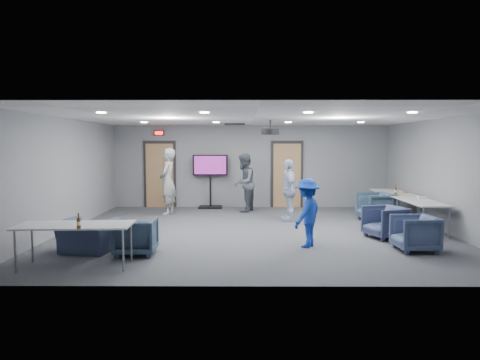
{
  "coord_description": "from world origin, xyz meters",
  "views": [
    {
      "loc": [
        -0.27,
        -10.11,
        2.07
      ],
      "look_at": [
        -0.33,
        0.39,
        1.2
      ],
      "focal_mm": 32.0,
      "sensor_mm": 36.0,
      "label": 1
    }
  ],
  "objects_px": {
    "person_b": "(244,183)",
    "bottle_right": "(396,191)",
    "person_c": "(289,190)",
    "person_d": "(307,213)",
    "person_a": "(168,182)",
    "chair_right_c": "(415,233)",
    "table_right_b": "(422,203)",
    "chair_front_a": "(136,236)",
    "tv_stand": "(210,178)",
    "chair_front_b": "(87,236)",
    "bottle_front": "(79,223)",
    "chair_right_b": "(385,222)",
    "chair_right_a": "(376,207)",
    "projector": "(270,131)",
    "table_right_a": "(393,194)",
    "table_front_left": "(75,227)"
  },
  "relations": [
    {
      "from": "person_c",
      "to": "bottle_right",
      "type": "height_order",
      "value": "person_c"
    },
    {
      "from": "person_b",
      "to": "projector",
      "type": "height_order",
      "value": "projector"
    },
    {
      "from": "person_b",
      "to": "bottle_right",
      "type": "relative_size",
      "value": 7.56
    },
    {
      "from": "person_d",
      "to": "chair_right_b",
      "type": "height_order",
      "value": "person_d"
    },
    {
      "from": "table_right_a",
      "to": "table_front_left",
      "type": "height_order",
      "value": "same"
    },
    {
      "from": "chair_front_b",
      "to": "tv_stand",
      "type": "height_order",
      "value": "tv_stand"
    },
    {
      "from": "bottle_front",
      "to": "bottle_right",
      "type": "bearing_deg",
      "value": 35.27
    },
    {
      "from": "person_d",
      "to": "table_right_a",
      "type": "xyz_separation_m",
      "value": [
        2.96,
        3.46,
        -0.01
      ]
    },
    {
      "from": "bottle_right",
      "to": "chair_front_b",
      "type": "bearing_deg",
      "value": -154.62
    },
    {
      "from": "chair_right_a",
      "to": "bottle_front",
      "type": "relative_size",
      "value": 3.34
    },
    {
      "from": "table_right_a",
      "to": "person_c",
      "type": "bearing_deg",
      "value": 98.2
    },
    {
      "from": "table_right_b",
      "to": "chair_front_a",
      "type": "bearing_deg",
      "value": 109.18
    },
    {
      "from": "chair_front_a",
      "to": "tv_stand",
      "type": "relative_size",
      "value": 0.44
    },
    {
      "from": "bottle_right",
      "to": "table_front_left",
      "type": "bearing_deg",
      "value": -147.79
    },
    {
      "from": "person_c",
      "to": "tv_stand",
      "type": "distance_m",
      "value": 3.24
    },
    {
      "from": "person_c",
      "to": "bottle_front",
      "type": "bearing_deg",
      "value": -43.59
    },
    {
      "from": "chair_right_c",
      "to": "chair_right_a",
      "type": "bearing_deg",
      "value": 173.4
    },
    {
      "from": "person_b",
      "to": "chair_front_b",
      "type": "xyz_separation_m",
      "value": [
        -3.05,
        -5.0,
        -0.58
      ]
    },
    {
      "from": "chair_right_b",
      "to": "tv_stand",
      "type": "xyz_separation_m",
      "value": [
        -4.22,
        4.47,
        0.63
      ]
    },
    {
      "from": "chair_right_b",
      "to": "chair_front_a",
      "type": "height_order",
      "value": "chair_right_b"
    },
    {
      "from": "table_right_a",
      "to": "chair_right_b",
      "type": "bearing_deg",
      "value": 157.31
    },
    {
      "from": "person_b",
      "to": "table_right_a",
      "type": "distance_m",
      "value": 4.37
    },
    {
      "from": "person_c",
      "to": "chair_front_b",
      "type": "distance_m",
      "value": 5.52
    },
    {
      "from": "person_c",
      "to": "person_d",
      "type": "height_order",
      "value": "person_c"
    },
    {
      "from": "person_a",
      "to": "chair_right_c",
      "type": "height_order",
      "value": "person_a"
    },
    {
      "from": "chair_front_b",
      "to": "chair_right_c",
      "type": "bearing_deg",
      "value": -167.41
    },
    {
      "from": "chair_right_c",
      "to": "table_right_a",
      "type": "relative_size",
      "value": 0.4
    },
    {
      "from": "chair_front_b",
      "to": "bottle_front",
      "type": "xyz_separation_m",
      "value": [
        0.39,
        -1.39,
        0.51
      ]
    },
    {
      "from": "chair_front_a",
      "to": "person_a",
      "type": "bearing_deg",
      "value": -89.73
    },
    {
      "from": "chair_right_b",
      "to": "chair_right_c",
      "type": "xyz_separation_m",
      "value": [
        0.19,
        -1.15,
        -0.01
      ]
    },
    {
      "from": "bottle_front",
      "to": "tv_stand",
      "type": "bearing_deg",
      "value": 77.63
    },
    {
      "from": "person_b",
      "to": "person_d",
      "type": "height_order",
      "value": "person_b"
    },
    {
      "from": "chair_right_a",
      "to": "projector",
      "type": "bearing_deg",
      "value": -90.43
    },
    {
      "from": "chair_front_a",
      "to": "projector",
      "type": "relative_size",
      "value": 1.71
    },
    {
      "from": "table_right_b",
      "to": "bottle_right",
      "type": "bearing_deg",
      "value": 5.15
    },
    {
      "from": "person_d",
      "to": "table_right_b",
      "type": "relative_size",
      "value": 0.79
    },
    {
      "from": "chair_front_a",
      "to": "bottle_front",
      "type": "distance_m",
      "value": 1.44
    },
    {
      "from": "projector",
      "to": "tv_stand",
      "type": "bearing_deg",
      "value": 104.46
    },
    {
      "from": "chair_front_b",
      "to": "tv_stand",
      "type": "xyz_separation_m",
      "value": [
        1.95,
        5.75,
        0.68
      ]
    },
    {
      "from": "person_a",
      "to": "person_c",
      "type": "xyz_separation_m",
      "value": [
        3.47,
        -0.99,
        -0.14
      ]
    },
    {
      "from": "person_c",
      "to": "person_d",
      "type": "xyz_separation_m",
      "value": [
        0.05,
        -3.03,
        -0.14
      ]
    },
    {
      "from": "chair_front_a",
      "to": "table_right_a",
      "type": "bearing_deg",
      "value": -149.21
    },
    {
      "from": "chair_front_b",
      "to": "bottle_front",
      "type": "distance_m",
      "value": 1.53
    },
    {
      "from": "person_c",
      "to": "chair_front_a",
      "type": "xyz_separation_m",
      "value": [
        -3.27,
        -3.65,
        -0.49
      ]
    },
    {
      "from": "chair_right_a",
      "to": "table_right_a",
      "type": "relative_size",
      "value": 0.44
    },
    {
      "from": "person_a",
      "to": "person_d",
      "type": "distance_m",
      "value": 5.35
    },
    {
      "from": "chair_right_c",
      "to": "table_right_b",
      "type": "xyz_separation_m",
      "value": [
        0.91,
        1.89,
        0.33
      ]
    },
    {
      "from": "bottle_front",
      "to": "table_right_a",
      "type": "bearing_deg",
      "value": 37.58
    },
    {
      "from": "chair_right_a",
      "to": "table_right_b",
      "type": "distance_m",
      "value": 1.52
    },
    {
      "from": "person_b",
      "to": "table_front_left",
      "type": "distance_m",
      "value": 6.65
    }
  ]
}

